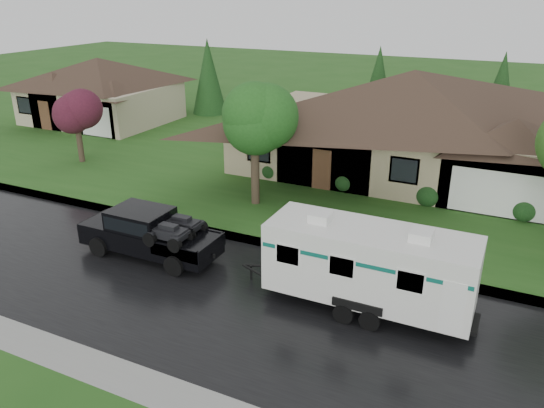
{
  "coord_description": "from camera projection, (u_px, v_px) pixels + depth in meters",
  "views": [
    {
      "loc": [
        7.55,
        -15.21,
        9.73
      ],
      "look_at": [
        -0.69,
        2.0,
        1.97
      ],
      "focal_mm": 35.0,
      "sensor_mm": 36.0,
      "label": 1
    }
  ],
  "objects": [
    {
      "name": "curb",
      "position": [
        290.0,
        248.0,
        21.25
      ],
      "size": [
        140.0,
        0.5,
        0.15
      ],
      "primitive_type": "cube",
      "color": "gray",
      "rests_on": "ground"
    },
    {
      "name": "house_main",
      "position": [
        416.0,
        111.0,
        28.69
      ],
      "size": [
        19.44,
        10.8,
        6.9
      ],
      "color": "tan",
      "rests_on": "lawn"
    },
    {
      "name": "tree_red",
      "position": [
        76.0,
        113.0,
        30.63
      ],
      "size": [
        2.56,
        2.56,
        4.24
      ],
      "color": "#382B1E",
      "rests_on": "lawn"
    },
    {
      "name": "lawn",
      "position": [
        375.0,
        162.0,
        31.9
      ],
      "size": [
        140.0,
        26.0,
        0.15
      ],
      "primitive_type": "cube",
      "color": "#24531A",
      "rests_on": "ground"
    },
    {
      "name": "tree_left_green",
      "position": [
        255.0,
        121.0,
        24.07
      ],
      "size": [
        3.49,
        3.49,
        5.78
      ],
      "color": "#382B1E",
      "rests_on": "lawn"
    },
    {
      "name": "travel_trailer",
      "position": [
        369.0,
        264.0,
        16.8
      ],
      "size": [
        6.93,
        2.43,
        3.11
      ],
      "color": "white",
      "rests_on": "ground"
    },
    {
      "name": "shrub_row",
      "position": [
        385.0,
        187.0,
        26.12
      ],
      "size": [
        13.6,
        1.0,
        1.0
      ],
      "color": "#143814",
      "rests_on": "lawn"
    },
    {
      "name": "road",
      "position": [
        239.0,
        302.0,
        17.72
      ],
      "size": [
        140.0,
        8.0,
        0.01
      ],
      "primitive_type": "cube",
      "color": "black",
      "rests_on": "ground"
    },
    {
      "name": "ground",
      "position": [
        265.0,
        275.0,
        19.4
      ],
      "size": [
        140.0,
        140.0,
        0.0
      ],
      "primitive_type": "plane",
      "color": "#24531A",
      "rests_on": "ground"
    },
    {
      "name": "pickup_truck",
      "position": [
        147.0,
        231.0,
        20.56
      ],
      "size": [
        5.62,
        2.13,
        1.87
      ],
      "color": "black",
      "rests_on": "ground"
    },
    {
      "name": "house_far",
      "position": [
        101.0,
        85.0,
        40.24
      ],
      "size": [
        10.8,
        8.64,
        5.8
      ],
      "color": "tan",
      "rests_on": "lawn"
    }
  ]
}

